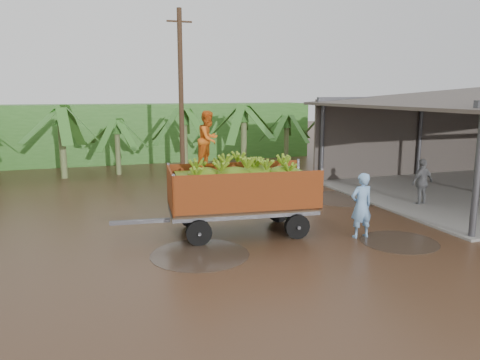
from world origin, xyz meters
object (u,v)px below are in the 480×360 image
object	(u,v)px
man_blue	(361,205)
man_grey	(422,182)
utility_pole	(181,96)
banana_trailer	(241,190)

from	to	relation	value
man_blue	man_grey	distance (m)	5.26
utility_pole	banana_trailer	bearing A→B (deg)	-90.54
man_blue	man_grey	size ratio (longest dim) A/B	1.08
man_blue	banana_trailer	bearing A→B (deg)	-28.12
banana_trailer	man_blue	distance (m)	3.67
man_blue	utility_pole	size ratio (longest dim) A/B	0.24
utility_pole	man_blue	bearing A→B (deg)	-73.61
banana_trailer	man_grey	xyz separation A→B (m)	(7.76, 1.10, -0.46)
man_grey	utility_pole	world-z (taller)	utility_pole
banana_trailer	utility_pole	world-z (taller)	utility_pole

